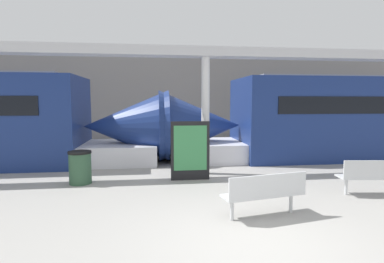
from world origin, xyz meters
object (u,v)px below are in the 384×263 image
bench_far (379,174)px  support_column_near (205,116)px  trash_bin (80,167)px  poster_board (190,150)px  train_left (353,119)px  bench_near (265,191)px

bench_far → support_column_near: bearing=150.5°
bench_far → trash_bin: bearing=171.1°
bench_far → poster_board: (-4.25, 1.99, 0.33)m
train_left → trash_bin: size_ratio=17.34×
train_left → trash_bin: 10.43m
train_left → poster_board: bearing=-157.5°
support_column_near → trash_bin: bearing=-168.9°
poster_board → support_column_near: support_column_near is taller
bench_far → bench_near: bearing=-156.8°
train_left → bench_near: (-5.87, -5.83, -0.98)m
bench_near → trash_bin: trash_bin is taller
bench_near → bench_far: bearing=5.6°
bench_near → trash_bin: 5.04m
poster_board → train_left: bearing=22.5°
poster_board → support_column_near: 1.28m
train_left → trash_bin: bearing=-163.8°
support_column_near → train_left: bearing=18.9°
train_left → trash_bin: train_left is taller
train_left → support_column_near: 6.78m
trash_bin → support_column_near: 3.86m
bench_far → trash_bin: (-7.25, 1.98, -0.07)m
train_left → bench_far: (-2.71, -4.88, -0.98)m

